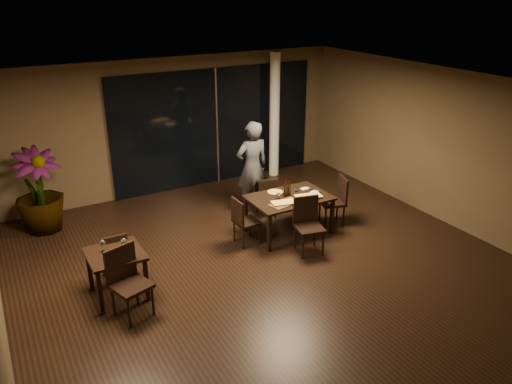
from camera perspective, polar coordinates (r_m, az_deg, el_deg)
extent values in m
plane|color=black|center=(8.61, 0.96, -8.27)|extent=(8.00, 8.00, 0.00)
cube|color=#4D3F29|center=(11.45, -9.36, 7.58)|extent=(8.00, 0.10, 3.00)
cube|color=#4D3F29|center=(5.29, 24.43, -13.35)|extent=(8.00, 0.10, 3.00)
cube|color=#4D3F29|center=(10.48, 20.59, 5.00)|extent=(0.10, 8.00, 3.00)
cube|color=silver|center=(7.51, 1.11, 11.87)|extent=(8.00, 8.00, 0.04)
cube|color=black|center=(11.77, -4.56, 7.48)|extent=(5.00, 0.06, 2.70)
cylinder|color=white|center=(12.11, 2.12, 8.70)|extent=(0.24, 0.24, 3.00)
cube|color=black|center=(9.35, 3.81, -0.65)|extent=(1.50, 1.00, 0.04)
cube|color=black|center=(8.85, 1.53, -4.74)|extent=(0.06, 0.06, 0.71)
cube|color=black|center=(9.56, 8.67, -2.81)|extent=(0.06, 0.06, 0.71)
cube|color=black|center=(9.53, -1.18, -2.61)|extent=(0.06, 0.06, 0.71)
cube|color=black|center=(10.20, 5.67, -0.97)|extent=(0.06, 0.06, 0.71)
cube|color=black|center=(7.74, -15.83, -6.83)|extent=(0.80, 0.80, 0.04)
cube|color=black|center=(7.59, -17.38, -10.97)|extent=(0.06, 0.06, 0.71)
cube|color=black|center=(7.71, -12.42, -9.83)|extent=(0.06, 0.06, 0.71)
cube|color=black|center=(8.17, -18.48, -8.56)|extent=(0.06, 0.06, 0.71)
cube|color=black|center=(8.28, -13.87, -7.54)|extent=(0.06, 0.06, 0.71)
cube|color=black|center=(10.17, 1.16, -0.59)|extent=(0.50, 0.50, 0.05)
cylinder|color=black|center=(10.43, 1.81, -1.20)|extent=(0.03, 0.03, 0.41)
cylinder|color=black|center=(10.36, 0.06, -1.36)|extent=(0.03, 0.03, 0.41)
cylinder|color=black|center=(10.15, 2.27, -1.93)|extent=(0.03, 0.03, 0.41)
cylinder|color=black|center=(10.07, 0.47, -2.10)|extent=(0.03, 0.03, 0.41)
cube|color=black|center=(9.92, 1.42, 0.21)|extent=(0.39, 0.15, 0.45)
cube|color=black|center=(8.81, 6.12, -4.13)|extent=(0.56, 0.56, 0.05)
cylinder|color=black|center=(8.70, 5.36, -6.24)|extent=(0.04, 0.04, 0.47)
cylinder|color=black|center=(8.83, 7.67, -5.87)|extent=(0.04, 0.04, 0.47)
cylinder|color=black|center=(9.01, 4.48, -5.12)|extent=(0.04, 0.04, 0.47)
cylinder|color=black|center=(9.14, 6.72, -4.79)|extent=(0.04, 0.04, 0.47)
cube|color=black|center=(8.87, 5.68, -2.03)|extent=(0.46, 0.14, 0.53)
cube|color=black|center=(9.09, -1.06, -3.44)|extent=(0.43, 0.43, 0.05)
cylinder|color=black|center=(9.13, 0.42, -4.80)|extent=(0.03, 0.03, 0.43)
cylinder|color=black|center=(9.39, -0.68, -3.98)|extent=(0.03, 0.03, 0.43)
cylinder|color=black|center=(8.98, -1.45, -5.33)|extent=(0.03, 0.03, 0.43)
cylinder|color=black|center=(9.24, -2.51, -4.47)|extent=(0.03, 0.03, 0.43)
cube|color=black|center=(8.90, -2.13, -2.35)|extent=(0.05, 0.42, 0.47)
cube|color=black|center=(9.91, 8.70, -1.17)|extent=(0.57, 0.57, 0.05)
cylinder|color=black|center=(10.11, 7.29, -2.03)|extent=(0.04, 0.04, 0.46)
cylinder|color=black|center=(9.79, 7.96, -2.92)|extent=(0.04, 0.04, 0.46)
cylinder|color=black|center=(10.23, 9.26, -1.85)|extent=(0.04, 0.04, 0.46)
cylinder|color=black|center=(9.91, 9.98, -2.72)|extent=(0.04, 0.04, 0.46)
cube|color=black|center=(9.88, 9.91, 0.29)|extent=(0.18, 0.44, 0.51)
cube|color=black|center=(8.35, -15.93, -7.10)|extent=(0.40, 0.40, 0.04)
cylinder|color=black|center=(8.62, -15.02, -7.56)|extent=(0.03, 0.03, 0.40)
cylinder|color=black|center=(8.56, -17.11, -8.02)|extent=(0.03, 0.03, 0.40)
cylinder|color=black|center=(8.34, -14.42, -8.56)|extent=(0.03, 0.03, 0.40)
cylinder|color=black|center=(8.29, -16.58, -9.05)|extent=(0.03, 0.03, 0.40)
cube|color=black|center=(8.09, -15.77, -6.29)|extent=(0.39, 0.04, 0.45)
cube|color=black|center=(7.36, -14.06, -10.38)|extent=(0.61, 0.61, 0.06)
cylinder|color=black|center=(7.27, -14.30, -13.23)|extent=(0.04, 0.04, 0.50)
cylinder|color=black|center=(7.45, -11.71, -12.03)|extent=(0.04, 0.04, 0.50)
cylinder|color=black|center=(7.56, -16.01, -11.90)|extent=(0.04, 0.04, 0.50)
cylinder|color=black|center=(7.73, -13.48, -10.79)|extent=(0.04, 0.04, 0.50)
cube|color=black|center=(7.38, -15.23, -7.88)|extent=(0.48, 0.19, 0.55)
imported|color=#2C2F31|center=(10.19, -0.44, 2.83)|extent=(0.67, 0.46, 1.93)
imported|color=#184918|center=(10.28, -23.59, 0.10)|extent=(1.13, 1.13, 1.62)
cube|color=#493117|center=(9.04, 3.30, -1.30)|extent=(0.61, 0.39, 0.01)
cube|color=#4D2A18|center=(9.34, 6.01, -0.59)|extent=(0.50, 0.26, 0.01)
cylinder|color=#A62A12|center=(9.51, 2.20, -0.03)|extent=(0.28, 0.28, 0.01)
cylinder|color=white|center=(9.24, 2.57, -0.47)|extent=(0.08, 0.08, 0.09)
cylinder|color=white|center=(9.58, 4.62, 0.29)|extent=(0.07, 0.07, 0.08)
cube|color=white|center=(9.58, 6.69, 0.00)|extent=(0.20, 0.15, 0.01)
cube|color=white|center=(9.73, 5.65, 0.41)|extent=(0.18, 0.11, 0.01)
cube|color=silver|center=(7.53, -15.05, -7.38)|extent=(0.20, 0.15, 0.01)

